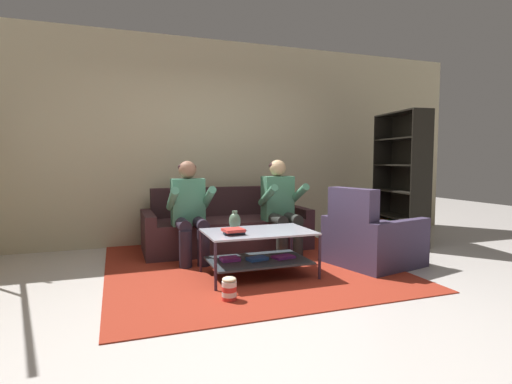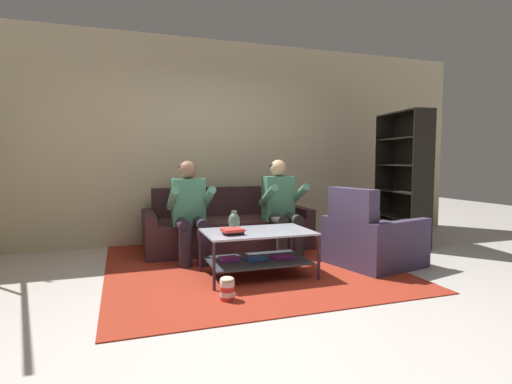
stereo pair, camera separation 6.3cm
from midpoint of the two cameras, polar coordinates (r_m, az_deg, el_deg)
name	(u,v)px [view 1 (the left image)]	position (r m, az deg, el deg)	size (l,w,h in m)	color
ground	(268,291)	(3.72, 1.24, -14.00)	(16.80, 16.80, 0.00)	beige
back_partition	(207,142)	(5.90, -7.34, 7.12)	(8.40, 0.12, 2.90)	#C4B690
couch	(226,228)	(5.38, -4.67, -5.21)	(2.15, 0.89, 0.81)	#3C2326
person_seated_left	(190,207)	(4.70, -9.85, -2.18)	(0.50, 0.58, 1.18)	#271F2C
person_seated_right	(281,203)	(5.02, 3.21, -1.61)	(0.50, 0.58, 1.19)	#262925
coffee_table	(258,246)	(4.10, -0.16, -7.79)	(1.08, 0.68, 0.47)	#B2B5C6
area_rug	(243,262)	(4.68, -2.24, -10.03)	(3.00, 3.30, 0.01)	maroon
vase	(235,221)	(4.13, -3.49, -4.13)	(0.12, 0.12, 0.20)	#537056
book_stack	(234,231)	(3.87, -3.68, -5.62)	(0.22, 0.19, 0.06)	black
bookshelf	(402,195)	(6.08, 19.80, -0.36)	(0.43, 1.02, 1.86)	black
armchair	(372,240)	(4.71, 15.85, -6.60)	(1.05, 1.00, 0.88)	#3F344F
popcorn_tub	(229,289)	(3.46, -4.38, -13.64)	(0.13, 0.13, 0.21)	red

